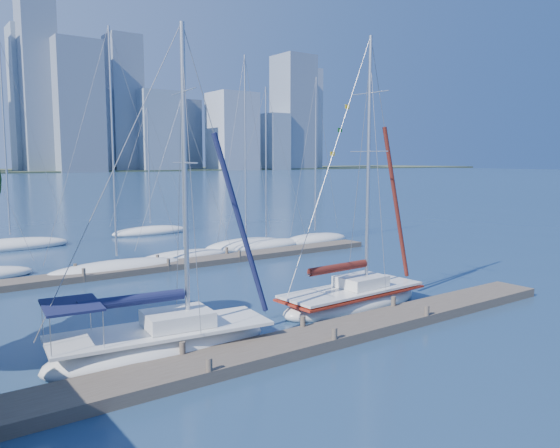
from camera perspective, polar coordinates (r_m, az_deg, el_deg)
ground at (r=20.55m, az=3.98°, el=-12.29°), size 700.00×700.00×0.00m
near_dock at (r=20.48m, az=3.99°, el=-11.76°), size 26.00×2.00×0.40m
far_dock at (r=34.72m, az=-10.61°, el=-4.18°), size 30.00×1.80×0.36m
sailboat_navy at (r=19.44m, az=-12.23°, el=-10.70°), size 8.28×3.53×11.77m
sailboat_maroon at (r=25.04m, az=7.62°, el=-6.36°), size 7.72×2.79×12.64m
bg_boat_1 at (r=33.98m, az=-16.65°, el=-4.43°), size 8.42×2.58×14.58m
bg_boat_2 at (r=37.27m, az=-9.97°, el=-3.35°), size 6.72×3.44×10.87m
bg_boat_3 at (r=41.15m, az=-3.56°, el=-2.19°), size 7.30×4.87×14.61m
bg_boat_4 at (r=41.37m, az=-1.44°, el=-2.22°), size 7.11×2.89×12.30m
bg_boat_5 at (r=44.19m, az=3.68°, el=-1.60°), size 6.74×3.73×13.45m
bg_boat_6 at (r=45.64m, az=-26.30°, el=-2.00°), size 8.49×3.07×15.71m
bg_boat_7 at (r=50.57m, az=-13.37°, el=-0.75°), size 7.34×3.34×11.57m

